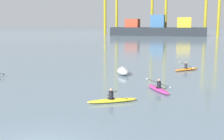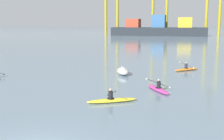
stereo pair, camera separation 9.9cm
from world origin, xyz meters
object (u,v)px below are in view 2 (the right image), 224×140
capsized_dinghy (123,71)px  kayak_magenta (158,89)px  kayak_yellow (112,100)px  container_barge (159,29)px  kayak_orange (186,69)px

capsized_dinghy → kayak_magenta: bearing=-55.5°
kayak_magenta → kayak_yellow: size_ratio=0.99×
container_barge → kayak_magenta: 99.98m
kayak_magenta → kayak_yellow: (-2.53, -4.10, 0.00)m
kayak_orange → kayak_magenta: (-1.88, -10.58, 0.00)m
container_barge → capsized_dinghy: 93.46m
container_barge → kayak_magenta: bearing=-83.5°
kayak_orange → capsized_dinghy: bearing=-144.0°
kayak_magenta → kayak_orange: bearing=79.9°
kayak_orange → kayak_yellow: bearing=-106.7°
kayak_magenta → kayak_yellow: bearing=-121.7°
container_barge → kayak_magenta: container_barge is taller
container_barge → kayak_orange: size_ratio=13.51×
container_barge → capsized_dinghy: bearing=-85.6°
capsized_dinghy → kayak_yellow: 10.39m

